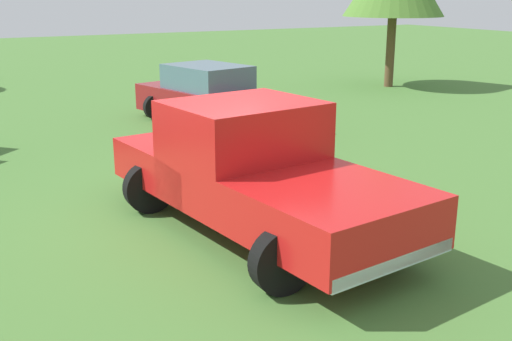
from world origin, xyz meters
TOP-DOWN VIEW (x-y plane):
  - ground_plane at (0.00, 0.00)m, footprint 80.00×80.00m
  - pickup_truck at (-0.18, 0.62)m, footprint 2.79×5.29m
  - sedan_near at (-2.76, -6.17)m, footprint 2.76×4.83m

SIDE VIEW (x-z plane):
  - ground_plane at x=0.00m, z-range 0.00..0.00m
  - sedan_near at x=-2.76m, z-range -0.06..1.41m
  - pickup_truck at x=-0.18m, z-range 0.03..1.84m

